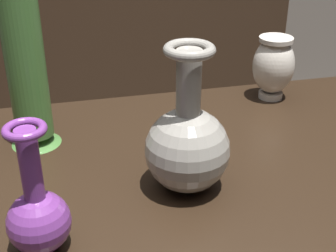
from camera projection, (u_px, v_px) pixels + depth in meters
The scene contains 5 objects.
back_display_shelf at pixel (81, 22), 2.98m from camera, with size 2.60×0.40×0.99m.
vase_centerpiece at pixel (187, 144), 0.82m from camera, with size 0.15×0.15×0.26m.
vase_tall_behind at pixel (27, 77), 0.94m from camera, with size 0.10×0.10×0.31m.
vase_left_accent at pixel (38, 213), 0.69m from camera, with size 0.09×0.09×0.21m.
vase_right_accent at pixel (273, 65), 1.17m from camera, with size 0.10×0.10×0.16m.
Camera 1 is at (-0.15, -0.79, 1.30)m, focal length 51.19 mm.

